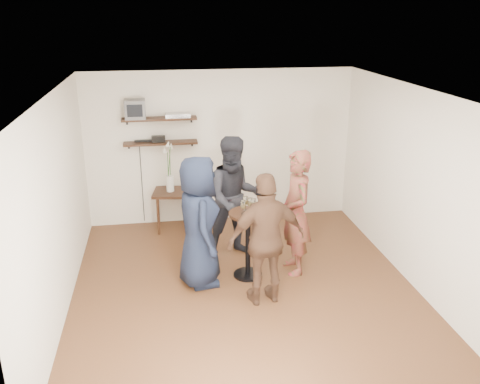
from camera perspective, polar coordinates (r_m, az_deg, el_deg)
name	(u,v)px	position (r m, az deg, el deg)	size (l,w,h in m)	color
room	(246,198)	(6.30, 0.62, -0.70)	(4.58, 5.08, 2.68)	#492717
shelf_upper	(159,119)	(8.35, -9.05, 8.13)	(1.20, 0.25, 0.04)	black
shelf_lower	(161,143)	(8.44, -8.90, 5.47)	(1.20, 0.25, 0.04)	black
crt_monitor	(135,109)	(8.33, -11.71, 9.11)	(0.32, 0.30, 0.30)	#59595B
dvd_deck	(178,115)	(8.35, -7.02, 8.55)	(0.40, 0.24, 0.06)	silver
radio	(158,139)	(8.43, -9.14, 5.90)	(0.22, 0.10, 0.10)	black
power_strip	(144,141)	(8.49, -10.76, 5.66)	(0.30, 0.05, 0.03)	black
side_table	(171,197)	(8.54, -7.78, -0.59)	(0.63, 0.63, 0.67)	black
vase_lilies	(170,175)	(8.41, -7.91, 1.88)	(0.18, 0.19, 0.88)	white
drinks_table	(248,236)	(6.92, 0.90, -4.92)	(0.52, 0.52, 0.95)	black
wine_glass_fl	(243,205)	(6.70, 0.34, -1.47)	(0.06, 0.06, 0.19)	silver
wine_glass_fr	(253,204)	(6.70, 1.51, -1.31)	(0.07, 0.07, 0.21)	silver
wine_glass_bl	(246,201)	(6.80, 0.63, -1.03)	(0.07, 0.07, 0.20)	silver
wine_glass_br	(250,203)	(6.75, 1.16, -1.21)	(0.07, 0.07, 0.20)	silver
person_plaid	(296,213)	(7.00, 6.29, -2.34)	(0.64, 0.42, 1.76)	#B01430
person_dark	(235,198)	(7.41, -0.51, -0.66)	(0.89, 0.69, 1.83)	black
person_navy	(199,222)	(6.67, -4.68, -3.38)	(0.87, 0.57, 1.78)	black
person_brown	(267,240)	(6.25, 3.00, -5.36)	(1.00, 0.42, 1.70)	#482E1F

